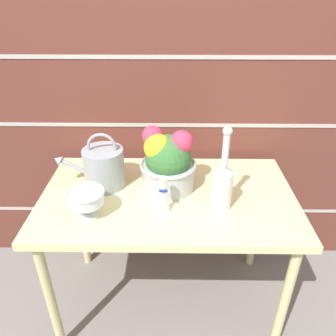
# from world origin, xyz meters

# --- Properties ---
(ground_plane) EXTENTS (12.00, 12.00, 0.00)m
(ground_plane) POSITION_xyz_m (0.00, 0.00, 0.00)
(ground_plane) COLOR gray
(brick_wall) EXTENTS (3.60, 0.08, 2.20)m
(brick_wall) POSITION_xyz_m (0.00, 0.44, 1.10)
(brick_wall) COLOR brown
(brick_wall) RESTS_ON ground_plane
(patio_table) EXTENTS (1.18, 0.69, 0.74)m
(patio_table) POSITION_xyz_m (0.00, 0.00, 0.66)
(patio_table) COLOR beige
(patio_table) RESTS_ON ground_plane
(watering_can) EXTENTS (0.34, 0.19, 0.28)m
(watering_can) POSITION_xyz_m (-0.31, 0.07, 0.84)
(watering_can) COLOR #93999E
(watering_can) RESTS_ON patio_table
(crystal_pedestal_bowl) EXTENTS (0.16, 0.16, 0.12)m
(crystal_pedestal_bowl) POSITION_xyz_m (-0.34, -0.16, 0.83)
(crystal_pedestal_bowl) COLOR silver
(crystal_pedestal_bowl) RESTS_ON patio_table
(flower_planter) EXTENTS (0.27, 0.27, 0.30)m
(flower_planter) POSITION_xyz_m (-0.01, 0.06, 0.88)
(flower_planter) COLOR #ADADB2
(flower_planter) RESTS_ON patio_table
(glass_decanter) EXTENTS (0.09, 0.09, 0.38)m
(glass_decanter) POSITION_xyz_m (0.23, -0.10, 0.86)
(glass_decanter) COLOR silver
(glass_decanter) RESTS_ON patio_table
(figurine_vase) EXTENTS (0.06, 0.06, 0.18)m
(figurine_vase) POSITION_xyz_m (-0.02, -0.14, 0.81)
(figurine_vase) COLOR white
(figurine_vase) RESTS_ON patio_table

